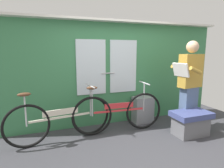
{
  "coord_description": "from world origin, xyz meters",
  "views": [
    {
      "loc": [
        -1.44,
        -2.56,
        1.56
      ],
      "look_at": [
        -0.24,
        0.74,
        0.93
      ],
      "focal_mm": 30.07,
      "sensor_mm": 36.0,
      "label": 1
    }
  ],
  "objects_px": {
    "passenger_reading_newspaper": "(190,84)",
    "bench_seat_corner": "(191,123)",
    "bicycle_leaning_behind": "(119,112)",
    "bicycle_near_door": "(61,119)",
    "trash_bin_by_wall": "(143,109)"
  },
  "relations": [
    {
      "from": "passenger_reading_newspaper",
      "to": "bench_seat_corner",
      "type": "bearing_deg",
      "value": 51.73
    },
    {
      "from": "passenger_reading_newspaper",
      "to": "bench_seat_corner",
      "type": "xyz_separation_m",
      "value": [
        -0.15,
        -0.27,
        -0.69
      ]
    },
    {
      "from": "bicycle_leaning_behind",
      "to": "passenger_reading_newspaper",
      "type": "relative_size",
      "value": 1.02
    },
    {
      "from": "bicycle_leaning_behind",
      "to": "passenger_reading_newspaper",
      "type": "distance_m",
      "value": 1.5
    },
    {
      "from": "bicycle_near_door",
      "to": "passenger_reading_newspaper",
      "type": "bearing_deg",
      "value": -15.06
    },
    {
      "from": "bicycle_near_door",
      "to": "bench_seat_corner",
      "type": "relative_size",
      "value": 2.59
    },
    {
      "from": "bicycle_near_door",
      "to": "bench_seat_corner",
      "type": "height_order",
      "value": "bicycle_near_door"
    },
    {
      "from": "bicycle_near_door",
      "to": "trash_bin_by_wall",
      "type": "bearing_deg",
      "value": 2.03
    },
    {
      "from": "bicycle_near_door",
      "to": "bench_seat_corner",
      "type": "distance_m",
      "value": 2.37
    },
    {
      "from": "bicycle_leaning_behind",
      "to": "bench_seat_corner",
      "type": "relative_size",
      "value": 2.54
    },
    {
      "from": "bench_seat_corner",
      "to": "bicycle_leaning_behind",
      "type": "bearing_deg",
      "value": 154.47
    },
    {
      "from": "bicycle_leaning_behind",
      "to": "bench_seat_corner",
      "type": "height_order",
      "value": "bicycle_leaning_behind"
    },
    {
      "from": "trash_bin_by_wall",
      "to": "bench_seat_corner",
      "type": "bearing_deg",
      "value": -59.7
    },
    {
      "from": "passenger_reading_newspaper",
      "to": "trash_bin_by_wall",
      "type": "height_order",
      "value": "passenger_reading_newspaper"
    },
    {
      "from": "bicycle_near_door",
      "to": "bicycle_leaning_behind",
      "type": "xyz_separation_m",
      "value": [
        1.08,
        -0.01,
        0.0
      ]
    }
  ]
}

